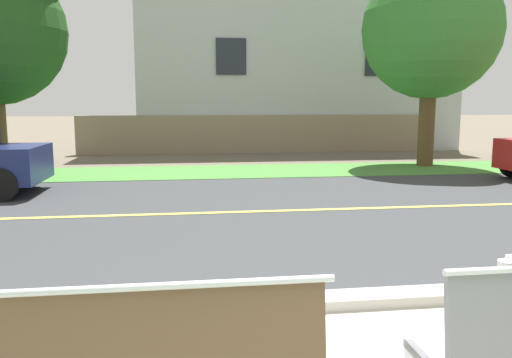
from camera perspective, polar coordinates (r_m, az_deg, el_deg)
ground_plane at (r=10.12m, az=-2.27°, el=-1.97°), size 140.00×140.00×0.00m
curb_edge at (r=4.71m, az=4.72°, el=-13.60°), size 44.00×0.30×0.11m
street_asphalt at (r=8.65m, az=-1.29°, el=-3.71°), size 52.00×8.00×0.01m
road_centre_line at (r=8.65m, az=-1.29°, el=-3.67°), size 48.00×0.14×0.01m
far_verge_grass at (r=13.82m, az=-3.80°, el=0.84°), size 48.00×2.80×0.02m
shade_tree_centre at (r=15.96m, az=19.50°, el=16.42°), size 3.90×3.90×6.43m
garden_wall at (r=19.15m, az=0.07°, el=5.03°), size 13.00×0.36×1.40m
house_across_street at (r=22.66m, az=3.71°, el=12.71°), size 13.47×6.91×6.99m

